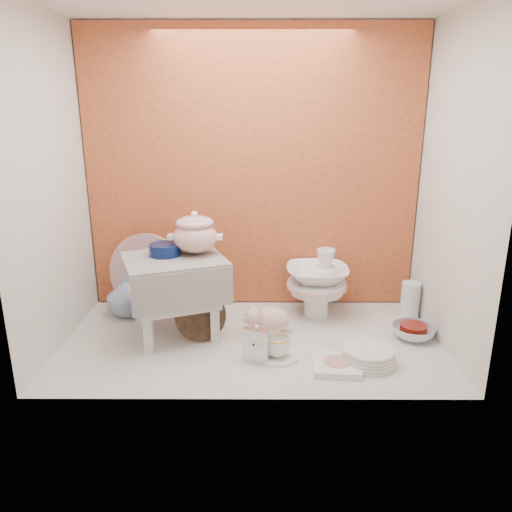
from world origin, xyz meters
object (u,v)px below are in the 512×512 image
at_px(porcelain_tower, 317,282).
at_px(step_stool, 176,297).
at_px(soup_tureen, 195,232).
at_px(crystal_bowl, 413,332).
at_px(plush_pig, 271,319).
at_px(gold_rim_teacup, 277,346).
at_px(blue_white_vase, 127,295).
at_px(mantel_clock, 256,343).
at_px(dinner_plate_stack, 368,355).
at_px(floral_platter, 148,275).

bearing_deg(porcelain_tower, step_stool, -161.24).
distance_m(soup_tureen, crystal_bowl, 1.17).
bearing_deg(plush_pig, gold_rim_teacup, -86.89).
bearing_deg(blue_white_vase, soup_tureen, -24.63).
height_order(mantel_clock, dinner_plate_stack, mantel_clock).
distance_m(blue_white_vase, mantel_clock, 0.87).
relative_size(step_stool, gold_rim_teacup, 3.98).
bearing_deg(soup_tureen, plush_pig, -6.51).
xyz_separation_m(soup_tureen, crystal_bowl, (1.06, -0.10, -0.47)).
distance_m(step_stool, soup_tureen, 0.33).
relative_size(floral_platter, blue_white_vase, 1.97).
bearing_deg(blue_white_vase, step_stool, -39.11).
bearing_deg(step_stool, gold_rim_teacup, -46.56).
bearing_deg(step_stool, plush_pig, -18.28).
bearing_deg(step_stool, crystal_bowl, -22.76).
distance_m(dinner_plate_stack, crystal_bowl, 0.37).
xyz_separation_m(mantel_clock, dinner_plate_stack, (0.49, -0.02, -0.05)).
height_order(soup_tureen, floral_platter, soup_tureen).
bearing_deg(mantel_clock, crystal_bowl, 39.16).
relative_size(floral_platter, dinner_plate_stack, 1.89).
height_order(soup_tureen, porcelain_tower, soup_tureen).
bearing_deg(porcelain_tower, blue_white_vase, 179.64).
bearing_deg(mantel_clock, porcelain_tower, 80.05).
bearing_deg(gold_rim_teacup, mantel_clock, -160.67).
bearing_deg(dinner_plate_stack, porcelain_tower, 107.95).
relative_size(gold_rim_teacup, porcelain_tower, 0.31).
bearing_deg(floral_platter, dinner_plate_stack, -26.45).
xyz_separation_m(floral_platter, dinner_plate_stack, (1.07, -0.53, -0.19)).
height_order(soup_tureen, dinner_plate_stack, soup_tureen).
bearing_deg(mantel_clock, gold_rim_teacup, 41.68).
height_order(step_stool, floral_platter, floral_platter).
xyz_separation_m(plush_pig, dinner_plate_stack, (0.42, -0.30, -0.03)).
bearing_deg(soup_tureen, crystal_bowl, -5.31).
bearing_deg(plush_pig, dinner_plate_stack, -38.13).
bearing_deg(porcelain_tower, crystal_bowl, -32.02).
distance_m(soup_tureen, dinner_plate_stack, 0.98).
bearing_deg(mantel_clock, soup_tureen, 154.26).
bearing_deg(blue_white_vase, mantel_clock, -36.35).
bearing_deg(step_stool, porcelain_tower, -2.28).
distance_m(soup_tureen, floral_platter, 0.44).
xyz_separation_m(step_stool, floral_platter, (-0.19, 0.25, 0.03)).
bearing_deg(plush_pig, crystal_bowl, -7.10).
xyz_separation_m(blue_white_vase, plush_pig, (0.77, -0.23, -0.04)).
relative_size(soup_tureen, gold_rim_teacup, 2.20).
xyz_separation_m(gold_rim_teacup, dinner_plate_stack, (0.40, -0.05, -0.02)).
bearing_deg(gold_rim_teacup, floral_platter, 144.32).
distance_m(mantel_clock, dinner_plate_stack, 0.49).
bearing_deg(mantel_clock, blue_white_vase, 166.01).
bearing_deg(crystal_bowl, porcelain_tower, 147.98).
height_order(plush_pig, crystal_bowl, plush_pig).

